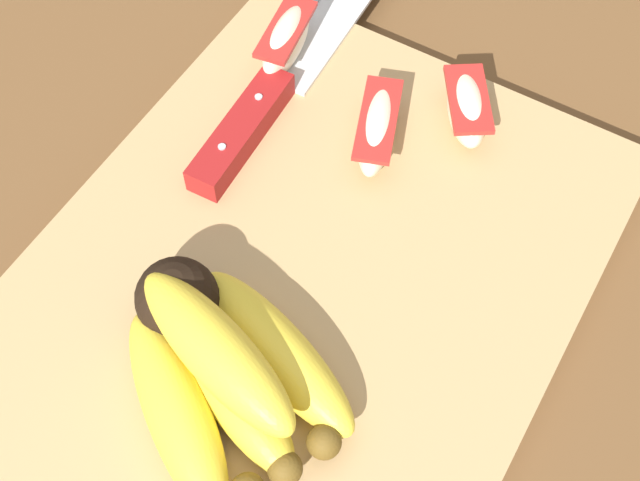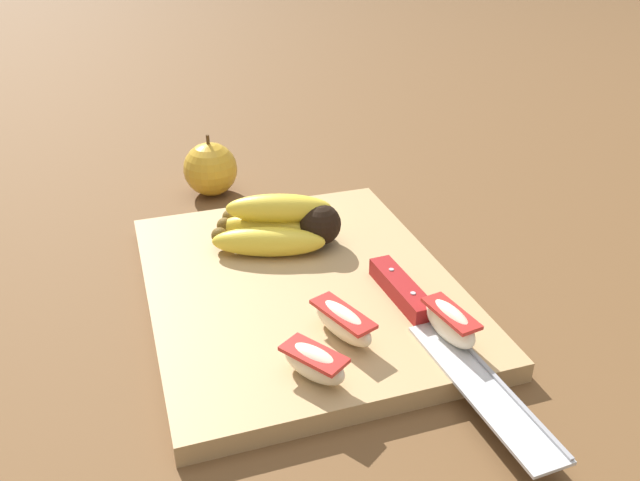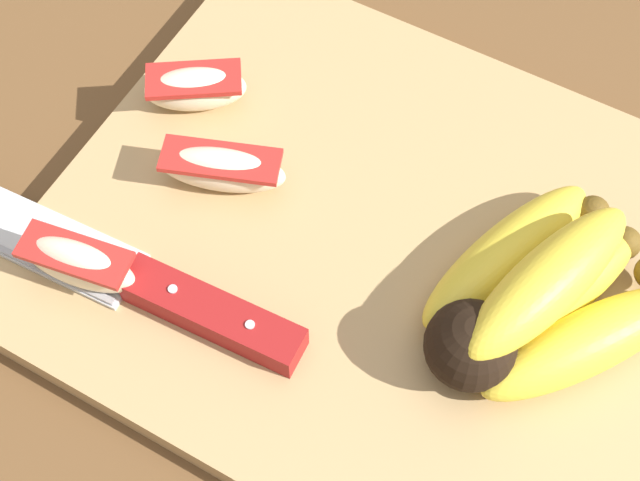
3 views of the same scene
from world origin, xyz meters
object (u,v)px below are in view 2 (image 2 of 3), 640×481
object	(u,v)px
apple_wedge_near	(450,323)
apple_wedge_far	(343,322)
banana_bunch	(281,224)
whole_apple	(210,169)
apple_wedge_middle	(314,363)
chefs_knife	(426,319)

from	to	relation	value
apple_wedge_near	apple_wedge_far	distance (m)	0.09
banana_bunch	whole_apple	xyz separation A→B (m)	(0.19, 0.04, -0.01)
banana_bunch	apple_wedge_far	bearing A→B (deg)	-178.03
apple_wedge_middle	whole_apple	bearing A→B (deg)	1.42
banana_bunch	chefs_knife	bearing A→B (deg)	-156.25
banana_bunch	apple_wedge_middle	distance (m)	0.23
apple_wedge_far	whole_apple	bearing A→B (deg)	7.70
whole_apple	chefs_knife	bearing A→B (deg)	-161.51
whole_apple	apple_wedge_middle	bearing A→B (deg)	-178.58
banana_bunch	apple_wedge_far	distance (m)	0.18
banana_bunch	apple_wedge_far	size ratio (longest dim) A/B	1.97
apple_wedge_far	whole_apple	size ratio (longest dim) A/B	0.90
apple_wedge_middle	apple_wedge_far	world-z (taller)	apple_wedge_far
banana_bunch	chefs_knife	xyz separation A→B (m)	(-0.19, -0.08, -0.02)
apple_wedge_near	apple_wedge_middle	xyz separation A→B (m)	(-0.01, 0.13, -0.00)
apple_wedge_near	whole_apple	distance (m)	0.43
apple_wedge_far	chefs_knife	bearing A→B (deg)	-95.54
chefs_knife	apple_wedge_far	xyz separation A→B (m)	(0.01, 0.08, 0.01)
apple_wedge_middle	whole_apple	distance (m)	0.42
apple_wedge_far	whole_apple	world-z (taller)	whole_apple
apple_wedge_near	apple_wedge_far	xyz separation A→B (m)	(0.03, 0.09, -0.00)
banana_bunch	chefs_knife	world-z (taller)	banana_bunch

